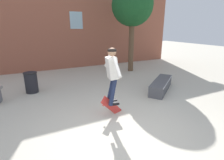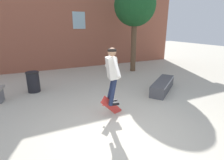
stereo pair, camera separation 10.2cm
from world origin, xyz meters
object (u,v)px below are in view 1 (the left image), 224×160
tree_right (132,6)px  skate_ledge (161,85)px  skater (112,71)px  skateboard_flipping (112,106)px  trash_bin (31,82)px

tree_right → skate_ledge: tree_right is taller
tree_right → skater: tree_right is taller
tree_right → skater: bearing=-127.7°
tree_right → skateboard_flipping: tree_right is taller
trash_bin → skater: bearing=-57.4°
trash_bin → skateboard_flipping: size_ratio=1.03×
skate_ledge → skater: bearing=163.4°
tree_right → skate_ledge: 4.43m
tree_right → trash_bin: size_ratio=5.77×
skater → skate_ledge: bearing=29.9°
skate_ledge → skater: 2.89m
tree_right → skateboard_flipping: size_ratio=5.92×
trash_bin → skater: skater is taller
trash_bin → skater: size_ratio=0.51×
skate_ledge → tree_right: bearing=41.8°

